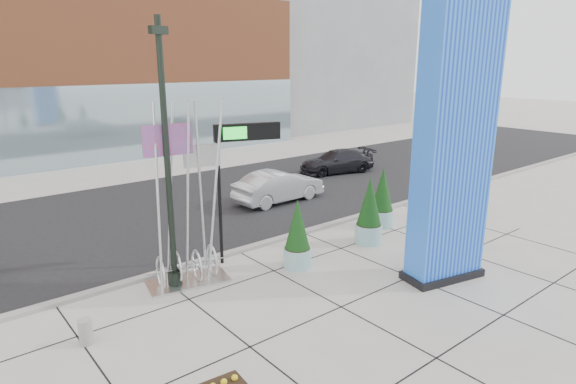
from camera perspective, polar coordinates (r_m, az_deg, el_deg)
ground at (r=13.53m, az=0.16°, el=-13.17°), size 160.00×160.00×0.00m
street_asphalt at (r=21.61m, az=-16.88°, el=-2.73°), size 80.00×12.00×0.02m
curb_edge at (r=16.49m, az=-8.75°, el=-7.69°), size 80.00×0.30×0.12m
tower_podium at (r=37.21m, az=-26.47°, el=12.26°), size 34.00×10.00×11.00m
tower_glass_front at (r=32.79m, az=-23.90°, el=7.06°), size 34.00×0.60×5.00m
building_grey_parking at (r=53.19m, az=0.05°, el=18.02°), size 20.00×18.00×18.00m
blue_pylon at (r=14.64m, az=18.99°, el=4.70°), size 2.65×1.61×8.21m
lamp_post at (r=13.85m, az=-13.96°, el=0.87°), size 0.49×0.42×7.59m
public_art_sculpture at (r=14.52m, az=-11.99°, el=-5.31°), size 2.58×1.65×5.43m
concrete_bollard at (r=12.65m, az=-22.85°, el=-15.02°), size 0.32×0.32×0.63m
overhead_street_sign at (r=15.48m, az=-5.85°, el=5.80°), size 2.10×0.84×4.56m
round_planter_east at (r=19.53m, az=11.10°, el=-0.79°), size 0.96×0.96×2.41m
round_planter_mid at (r=17.64m, az=9.60°, el=-2.35°), size 0.99×0.99×2.47m
round_planter_west at (r=15.40m, az=1.12°, el=-5.16°), size 0.90×0.90×2.26m
car_silver_mid at (r=22.61m, az=-1.09°, el=0.66°), size 4.55×1.71×1.48m
car_dark_east at (r=28.78m, az=5.80°, el=3.60°), size 4.90×2.92×1.33m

